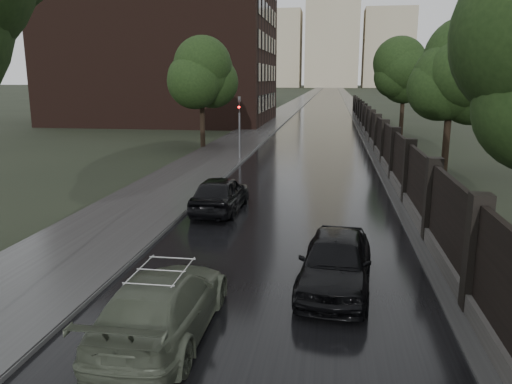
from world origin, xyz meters
name	(u,v)px	position (x,y,z in m)	size (l,w,h in m)	color
road	(329,92)	(0.00, 190.00, 0.01)	(8.00, 420.00, 0.02)	black
sidewalk_left	(313,92)	(-6.00, 190.00, 0.08)	(4.00, 420.00, 0.16)	#2D2D2D
verge_right	(344,92)	(5.50, 190.00, 0.04)	(3.00, 420.00, 0.08)	#2D2D2D
fence_right	(375,135)	(4.60, 32.01, 1.01)	(0.45, 75.72, 2.70)	#383533
tree_left_far	(201,76)	(-8.00, 30.00, 5.24)	(4.25, 4.25, 7.39)	black
tree_right_b	(451,81)	(7.50, 22.00, 4.95)	(4.08, 4.08, 7.01)	black
tree_right_c	(404,80)	(7.50, 40.00, 4.95)	(4.08, 4.08, 7.01)	black
traffic_light	(240,122)	(-4.30, 24.99, 2.40)	(0.16, 0.32, 4.00)	#59595E
brick_building	(165,35)	(-18.00, 52.00, 10.00)	(24.00, 18.00, 20.00)	black
stalinist_tower	(333,20)	(0.00, 300.00, 38.38)	(92.00, 30.00, 159.00)	tan
volga_sedan	(163,305)	(-1.80, 2.97, 0.67)	(1.89, 4.65, 1.35)	#4B5342
hatchback_left	(220,194)	(-2.78, 12.59, 0.71)	(1.68, 4.19, 1.43)	black
car_right_near	(336,261)	(1.62, 5.82, 0.71)	(1.69, 4.19, 1.43)	black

